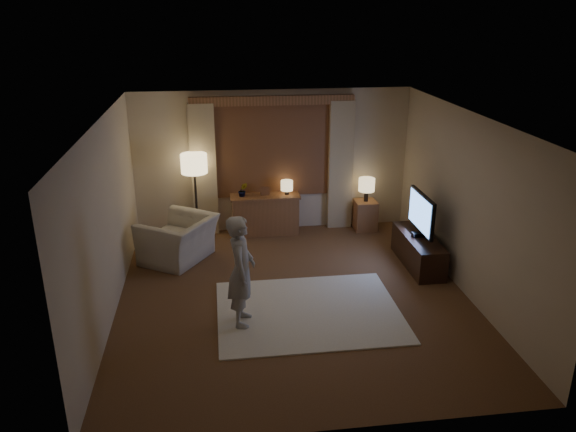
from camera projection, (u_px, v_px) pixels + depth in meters
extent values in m
cube|color=brown|center=(294.00, 298.00, 8.14)|extent=(5.00, 5.50, 0.02)
cube|color=silver|center=(295.00, 118.00, 7.22)|extent=(5.00, 5.50, 0.02)
cube|color=beige|center=(273.00, 161.00, 10.24)|extent=(5.00, 0.02, 2.60)
cube|color=beige|center=(338.00, 317.00, 5.12)|extent=(5.00, 0.02, 2.60)
cube|color=beige|center=(105.00, 222.00, 7.37)|extent=(0.02, 5.50, 2.60)
cube|color=beige|center=(468.00, 205.00, 8.00)|extent=(0.02, 5.50, 2.60)
cube|color=black|center=(273.00, 148.00, 10.13)|extent=(2.00, 0.01, 1.70)
cube|color=brown|center=(273.00, 149.00, 10.12)|extent=(2.08, 0.04, 1.78)
cube|color=tan|center=(204.00, 171.00, 10.02)|extent=(0.45, 0.12, 2.40)
cube|color=tan|center=(341.00, 166.00, 10.33)|extent=(0.45, 0.12, 2.40)
cube|color=brown|center=(272.00, 100.00, 9.77)|extent=(2.90, 0.14, 0.16)
cube|color=#EDE6C7|center=(309.00, 311.00, 7.74)|extent=(2.50, 2.00, 0.02)
cube|color=brown|center=(265.00, 215.00, 10.32)|extent=(1.20, 0.40, 0.70)
cube|color=brown|center=(265.00, 192.00, 10.16)|extent=(0.16, 0.02, 0.20)
imported|color=#999999|center=(243.00, 190.00, 10.09)|extent=(0.17, 0.13, 0.30)
cylinder|color=black|center=(287.00, 193.00, 10.22)|extent=(0.08, 0.08, 0.12)
cylinder|color=#E8CA8B|center=(287.00, 185.00, 10.17)|extent=(0.22, 0.22, 0.18)
cylinder|color=black|center=(198.00, 238.00, 10.19)|extent=(0.33, 0.33, 0.03)
cylinder|color=black|center=(197.00, 206.00, 9.98)|extent=(0.04, 0.04, 1.25)
cylinder|color=#E8CA8B|center=(194.00, 163.00, 9.71)|extent=(0.46, 0.46, 0.33)
imported|color=beige|center=(178.00, 239.00, 9.22)|extent=(1.42, 1.47, 0.73)
cube|color=brown|center=(365.00, 215.00, 10.53)|extent=(0.40, 0.40, 0.56)
cylinder|color=black|center=(366.00, 196.00, 10.39)|extent=(0.08, 0.08, 0.20)
cylinder|color=#E8CA8B|center=(367.00, 185.00, 10.32)|extent=(0.30, 0.30, 0.24)
cube|color=black|center=(418.00, 251.00, 9.07)|extent=(0.45, 1.40, 0.50)
cube|color=black|center=(420.00, 235.00, 8.97)|extent=(0.24, 0.11, 0.07)
cube|color=black|center=(422.00, 212.00, 8.84)|extent=(0.05, 0.99, 0.60)
cube|color=#5D9CFF|center=(420.00, 212.00, 8.83)|extent=(0.00, 0.92, 0.54)
imported|color=#B7B2A9|center=(241.00, 271.00, 7.20)|extent=(0.43, 0.59, 1.50)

